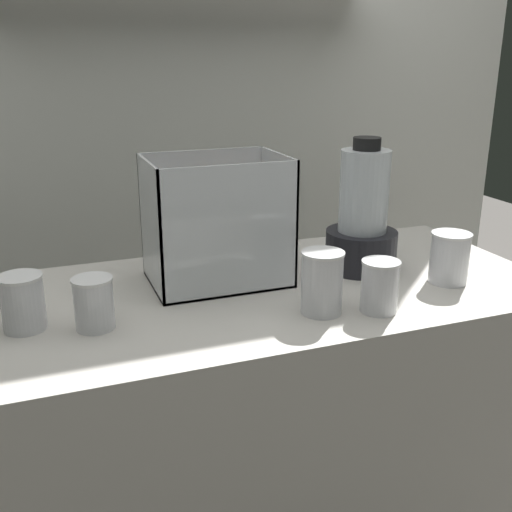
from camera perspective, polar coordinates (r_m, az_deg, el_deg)
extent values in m
cube|color=beige|center=(1.62, 0.00, -18.01)|extent=(1.40, 0.64, 0.90)
cube|color=silver|center=(2.05, -7.83, 13.70)|extent=(2.60, 0.04, 2.50)
cube|color=white|center=(1.46, -3.64, -2.17)|extent=(0.32, 0.23, 0.01)
cube|color=white|center=(1.31, -2.33, 2.21)|extent=(0.32, 0.01, 0.30)
cube|color=white|center=(1.52, -4.99, 4.42)|extent=(0.32, 0.01, 0.30)
cube|color=white|center=(1.38, -9.96, 2.75)|extent=(0.01, 0.23, 0.30)
cube|color=white|center=(1.46, 2.09, 3.96)|extent=(0.01, 0.23, 0.30)
cone|color=orange|center=(1.47, -2.29, -1.20)|extent=(0.16, 0.09, 0.03)
cone|color=orange|center=(1.42, -5.21, -1.71)|extent=(0.16, 0.13, 0.04)
cone|color=orange|center=(1.45, -2.80, -1.40)|extent=(0.16, 0.14, 0.03)
cone|color=orange|center=(1.44, -3.48, -1.62)|extent=(0.06, 0.16, 0.03)
cone|color=orange|center=(1.43, -3.30, -0.23)|extent=(0.17, 0.11, 0.03)
cone|color=orange|center=(1.46, -4.61, -0.14)|extent=(0.14, 0.05, 0.03)
cone|color=orange|center=(1.44, -5.14, -0.63)|extent=(0.19, 0.03, 0.03)
cone|color=orange|center=(1.45, -1.23, -0.01)|extent=(0.15, 0.10, 0.03)
cone|color=orange|center=(1.43, -4.95, 0.50)|extent=(0.17, 0.09, 0.03)
cone|color=orange|center=(1.41, -3.60, 1.04)|extent=(0.15, 0.12, 0.04)
cone|color=orange|center=(1.44, -2.85, 1.06)|extent=(0.14, 0.12, 0.03)
cone|color=orange|center=(1.46, -2.52, 1.39)|extent=(0.11, 0.13, 0.03)
cone|color=orange|center=(1.43, -3.36, 2.39)|extent=(0.05, 0.15, 0.03)
cylinder|color=black|center=(1.54, 9.90, 0.58)|extent=(0.18, 0.18, 0.10)
cylinder|color=silver|center=(1.50, 10.22, 6.06)|extent=(0.12, 0.12, 0.20)
cylinder|color=maroon|center=(1.52, 10.04, 3.09)|extent=(0.11, 0.11, 0.04)
cylinder|color=black|center=(1.48, 10.48, 10.44)|extent=(0.07, 0.07, 0.03)
cylinder|color=white|center=(1.27, -21.24, -4.26)|extent=(0.08, 0.08, 0.11)
cylinder|color=red|center=(1.28, -21.12, -5.25)|extent=(0.08, 0.08, 0.06)
cylinder|color=white|center=(1.25, -21.54, -1.88)|extent=(0.09, 0.09, 0.01)
cylinder|color=white|center=(1.23, -15.10, -4.48)|extent=(0.08, 0.08, 0.10)
cylinder|color=red|center=(1.24, -15.05, -5.06)|extent=(0.07, 0.07, 0.07)
cylinder|color=white|center=(1.21, -15.31, -2.17)|extent=(0.08, 0.08, 0.01)
cylinder|color=white|center=(1.26, 6.27, -2.64)|extent=(0.09, 0.09, 0.13)
cylinder|color=red|center=(1.27, 6.25, -3.19)|extent=(0.08, 0.08, 0.10)
cylinder|color=white|center=(1.24, 6.38, 0.26)|extent=(0.09, 0.09, 0.01)
cylinder|color=white|center=(1.29, 11.64, -2.95)|extent=(0.08, 0.08, 0.11)
cylinder|color=orange|center=(1.30, 11.59, -3.61)|extent=(0.07, 0.07, 0.07)
cylinder|color=white|center=(1.27, 11.80, -0.60)|extent=(0.08, 0.08, 0.01)
cylinder|color=white|center=(1.50, 17.86, -0.27)|extent=(0.09, 0.09, 0.12)
cylinder|color=maroon|center=(1.50, 17.83, -0.58)|extent=(0.08, 0.08, 0.10)
cylinder|color=white|center=(1.48, 18.09, 1.97)|extent=(0.09, 0.09, 0.01)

